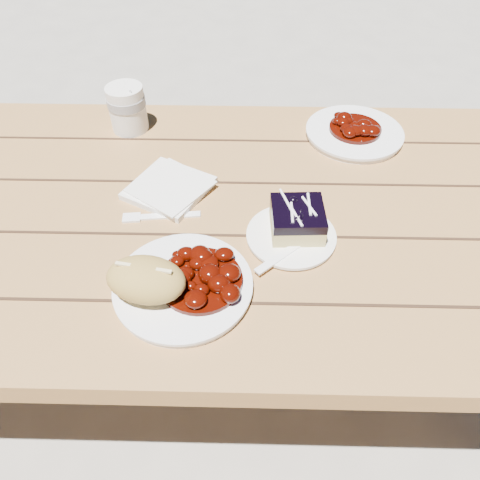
{
  "coord_description": "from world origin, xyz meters",
  "views": [
    {
      "loc": [
        0.18,
        -0.71,
        1.39
      ],
      "look_at": [
        0.17,
        -0.15,
        0.81
      ],
      "focal_mm": 35.0,
      "sensor_mm": 36.0,
      "label": 1
    }
  ],
  "objects_px": {
    "picnic_table": "(169,259)",
    "main_plate": "(183,287)",
    "bread_roll": "(146,280)",
    "second_plate": "(354,133)",
    "coffee_cup": "(127,109)",
    "blueberry_cake": "(297,219)",
    "dessert_plate": "(291,237)"
  },
  "relations": [
    {
      "from": "picnic_table",
      "to": "dessert_plate",
      "type": "bearing_deg",
      "value": -17.88
    },
    {
      "from": "blueberry_cake",
      "to": "dessert_plate",
      "type": "bearing_deg",
      "value": -126.23
    },
    {
      "from": "main_plate",
      "to": "coffee_cup",
      "type": "height_order",
      "value": "coffee_cup"
    },
    {
      "from": "bread_roll",
      "to": "coffee_cup",
      "type": "relative_size",
      "value": 1.22
    },
    {
      "from": "picnic_table",
      "to": "bread_roll",
      "type": "relative_size",
      "value": 14.96
    },
    {
      "from": "main_plate",
      "to": "coffee_cup",
      "type": "xyz_separation_m",
      "value": [
        -0.18,
        0.5,
        0.05
      ]
    },
    {
      "from": "bread_roll",
      "to": "coffee_cup",
      "type": "xyz_separation_m",
      "value": [
        -0.13,
        0.52,
        0.0
      ]
    },
    {
      "from": "main_plate",
      "to": "bread_roll",
      "type": "relative_size",
      "value": 1.75
    },
    {
      "from": "bread_roll",
      "to": "blueberry_cake",
      "type": "height_order",
      "value": "bread_roll"
    },
    {
      "from": "main_plate",
      "to": "second_plate",
      "type": "relative_size",
      "value": 1.03
    },
    {
      "from": "main_plate",
      "to": "bread_roll",
      "type": "bearing_deg",
      "value": -160.02
    },
    {
      "from": "bread_roll",
      "to": "second_plate",
      "type": "height_order",
      "value": "bread_roll"
    },
    {
      "from": "picnic_table",
      "to": "main_plate",
      "type": "height_order",
      "value": "main_plate"
    },
    {
      "from": "bread_roll",
      "to": "blueberry_cake",
      "type": "xyz_separation_m",
      "value": [
        0.26,
        0.16,
        -0.01
      ]
    },
    {
      "from": "coffee_cup",
      "to": "second_plate",
      "type": "xyz_separation_m",
      "value": [
        0.55,
        -0.02,
        -0.05
      ]
    },
    {
      "from": "dessert_plate",
      "to": "coffee_cup",
      "type": "bearing_deg",
      "value": 135.34
    },
    {
      "from": "bread_roll",
      "to": "second_plate",
      "type": "relative_size",
      "value": 0.59
    },
    {
      "from": "bread_roll",
      "to": "second_plate",
      "type": "distance_m",
      "value": 0.65
    },
    {
      "from": "bread_roll",
      "to": "coffee_cup",
      "type": "height_order",
      "value": "coffee_cup"
    },
    {
      "from": "main_plate",
      "to": "blueberry_cake",
      "type": "bearing_deg",
      "value": 35.27
    },
    {
      "from": "picnic_table",
      "to": "main_plate",
      "type": "xyz_separation_m",
      "value": [
        0.07,
        -0.21,
        0.17
      ]
    },
    {
      "from": "blueberry_cake",
      "to": "second_plate",
      "type": "bearing_deg",
      "value": 61.79
    },
    {
      "from": "picnic_table",
      "to": "coffee_cup",
      "type": "distance_m",
      "value": 0.38
    },
    {
      "from": "picnic_table",
      "to": "blueberry_cake",
      "type": "distance_m",
      "value": 0.34
    },
    {
      "from": "blueberry_cake",
      "to": "second_plate",
      "type": "relative_size",
      "value": 0.45
    },
    {
      "from": "dessert_plate",
      "to": "coffee_cup",
      "type": "relative_size",
      "value": 1.51
    },
    {
      "from": "bread_roll",
      "to": "second_plate",
      "type": "bearing_deg",
      "value": 49.96
    },
    {
      "from": "bread_roll",
      "to": "main_plate",
      "type": "bearing_deg",
      "value": 19.98
    },
    {
      "from": "picnic_table",
      "to": "main_plate",
      "type": "distance_m",
      "value": 0.28
    },
    {
      "from": "picnic_table",
      "to": "blueberry_cake",
      "type": "relative_size",
      "value": 19.62
    },
    {
      "from": "coffee_cup",
      "to": "bread_roll",
      "type": "bearing_deg",
      "value": -76.08
    },
    {
      "from": "blueberry_cake",
      "to": "coffee_cup",
      "type": "height_order",
      "value": "coffee_cup"
    }
  ]
}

